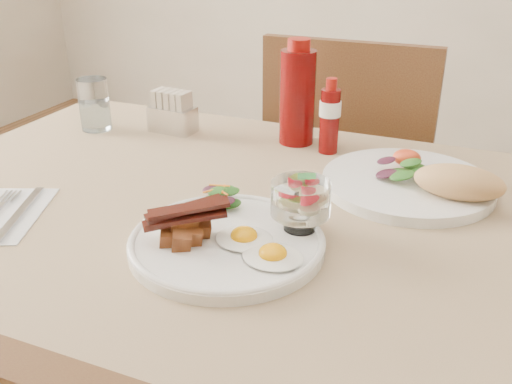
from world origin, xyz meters
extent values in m
cylinder|color=brown|center=(-0.59, 0.36, 0.35)|extent=(0.06, 0.06, 0.71)
cube|color=brown|center=(0.00, 0.00, 0.73)|extent=(1.30, 0.85, 0.04)
cube|color=tan|center=(0.00, 0.00, 0.75)|extent=(1.33, 0.88, 0.00)
cylinder|color=brown|center=(-0.18, 0.57, 0.23)|extent=(0.04, 0.04, 0.45)
cylinder|color=brown|center=(0.18, 0.57, 0.23)|extent=(0.04, 0.04, 0.45)
cylinder|color=brown|center=(-0.18, 0.93, 0.23)|extent=(0.04, 0.04, 0.45)
cylinder|color=brown|center=(0.18, 0.93, 0.23)|extent=(0.04, 0.04, 0.45)
cube|color=brown|center=(0.00, 0.75, 0.47)|extent=(0.42, 0.42, 0.03)
cube|color=brown|center=(0.00, 0.55, 0.70)|extent=(0.42, 0.03, 0.46)
cylinder|color=white|center=(0.00, -0.11, 0.76)|extent=(0.28, 0.28, 0.02)
ellipsoid|color=white|center=(0.08, -0.14, 0.77)|extent=(0.09, 0.09, 0.01)
ellipsoid|color=#FF9E05|center=(0.08, -0.14, 0.78)|extent=(0.04, 0.04, 0.02)
ellipsoid|color=white|center=(0.02, -0.11, 0.77)|extent=(0.09, 0.09, 0.01)
ellipsoid|color=#FF9E05|center=(0.02, -0.11, 0.78)|extent=(0.04, 0.04, 0.02)
cube|color=brown|center=(-0.06, -0.14, 0.78)|extent=(0.03, 0.03, 0.02)
cube|color=brown|center=(-0.04, -0.14, 0.78)|extent=(0.03, 0.03, 0.03)
cube|color=brown|center=(-0.07, -0.16, 0.78)|extent=(0.03, 0.03, 0.02)
cube|color=brown|center=(-0.04, -0.12, 0.78)|extent=(0.03, 0.03, 0.02)
cube|color=brown|center=(-0.05, -0.16, 0.78)|extent=(0.03, 0.03, 0.03)
cube|color=brown|center=(-0.08, -0.14, 0.78)|extent=(0.03, 0.03, 0.02)
cube|color=brown|center=(-0.05, -0.14, 0.80)|extent=(0.03, 0.03, 0.02)
cube|color=brown|center=(-0.06, -0.15, 0.80)|extent=(0.03, 0.03, 0.02)
cube|color=#48160C|center=(-0.06, -0.14, 0.80)|extent=(0.10, 0.09, 0.01)
cube|color=#48160C|center=(-0.05, -0.14, 0.81)|extent=(0.11, 0.08, 0.01)
cube|color=#48160C|center=(-0.06, -0.13, 0.81)|extent=(0.09, 0.10, 0.01)
cube|color=#48160C|center=(-0.05, -0.14, 0.82)|extent=(0.10, 0.09, 0.01)
ellipsoid|color=#184813|center=(-0.05, -0.03, 0.77)|extent=(0.04, 0.03, 0.01)
ellipsoid|color=#184813|center=(-0.04, -0.03, 0.78)|extent=(0.04, 0.03, 0.01)
ellipsoid|color=#351120|center=(-0.07, -0.02, 0.78)|extent=(0.03, 0.03, 0.01)
ellipsoid|color=#184813|center=(-0.05, -0.05, 0.78)|extent=(0.04, 0.03, 0.01)
ellipsoid|color=#184813|center=(-0.07, -0.04, 0.78)|extent=(0.04, 0.03, 0.01)
ellipsoid|color=#351120|center=(-0.04, -0.04, 0.79)|extent=(0.03, 0.03, 0.01)
ellipsoid|color=#184813|center=(-0.05, -0.01, 0.79)|extent=(0.04, 0.03, 0.01)
ellipsoid|color=#184813|center=(-0.04, -0.02, 0.79)|extent=(0.03, 0.03, 0.01)
ellipsoid|color=#351120|center=(-0.07, -0.03, 0.79)|extent=(0.03, 0.02, 0.01)
ellipsoid|color=#184813|center=(-0.05, -0.04, 0.80)|extent=(0.04, 0.03, 0.01)
cylinder|color=orange|center=(-0.05, -0.03, 0.80)|extent=(0.01, 0.03, 0.01)
cylinder|color=orange|center=(-0.06, -0.02, 0.80)|extent=(0.03, 0.01, 0.01)
cylinder|color=orange|center=(-0.05, -0.04, 0.80)|extent=(0.03, 0.02, 0.01)
cylinder|color=orange|center=(-0.06, -0.04, 0.80)|extent=(0.03, 0.03, 0.01)
cylinder|color=white|center=(0.08, -0.05, 0.77)|extent=(0.05, 0.05, 0.01)
cylinder|color=white|center=(0.08, -0.05, 0.79)|extent=(0.02, 0.02, 0.02)
cylinder|color=white|center=(0.08, -0.05, 0.82)|extent=(0.09, 0.09, 0.05)
cylinder|color=#FEF1B4|center=(0.07, -0.04, 0.81)|extent=(0.02, 0.02, 0.01)
cylinder|color=#FEF1B4|center=(0.10, -0.05, 0.81)|extent=(0.02, 0.02, 0.01)
cylinder|color=#FEF1B4|center=(0.09, -0.03, 0.82)|extent=(0.02, 0.02, 0.01)
cylinder|color=#A8CB3E|center=(0.08, -0.03, 0.83)|extent=(0.04, 0.04, 0.01)
cone|color=red|center=(0.09, -0.06, 0.83)|extent=(0.02, 0.02, 0.02)
cone|color=red|center=(0.07, -0.05, 0.84)|extent=(0.02, 0.02, 0.02)
cone|color=red|center=(0.09, -0.03, 0.84)|extent=(0.02, 0.02, 0.02)
ellipsoid|color=#308738|center=(0.09, -0.05, 0.85)|extent=(0.02, 0.01, 0.00)
ellipsoid|color=#308738|center=(0.10, -0.05, 0.85)|extent=(0.02, 0.01, 0.00)
cylinder|color=white|center=(0.20, 0.19, 0.76)|extent=(0.30, 0.30, 0.02)
ellipsoid|color=#184813|center=(0.18, 0.19, 0.78)|extent=(0.05, 0.03, 0.01)
ellipsoid|color=#184813|center=(0.21, 0.22, 0.78)|extent=(0.04, 0.03, 0.01)
ellipsoid|color=#351120|center=(0.17, 0.17, 0.78)|extent=(0.04, 0.03, 0.01)
ellipsoid|color=#184813|center=(0.19, 0.16, 0.79)|extent=(0.04, 0.03, 0.01)
ellipsoid|color=#184813|center=(0.22, 0.18, 0.79)|extent=(0.04, 0.03, 0.01)
ellipsoid|color=#351120|center=(0.16, 0.21, 0.79)|extent=(0.03, 0.02, 0.01)
ellipsoid|color=#184813|center=(0.20, 0.20, 0.80)|extent=(0.04, 0.03, 0.01)
ellipsoid|color=red|center=(0.19, 0.24, 0.79)|extent=(0.05, 0.04, 0.03)
ellipsoid|color=tan|center=(0.29, 0.15, 0.80)|extent=(0.14, 0.07, 0.06)
cylinder|color=#550404|center=(-0.05, 0.34, 0.85)|extent=(0.09, 0.09, 0.19)
cylinder|color=maroon|center=(-0.05, 0.34, 0.96)|extent=(0.05, 0.05, 0.02)
cylinder|color=#550404|center=(0.03, 0.31, 0.82)|extent=(0.05, 0.05, 0.13)
cylinder|color=white|center=(0.03, 0.31, 0.84)|extent=(0.06, 0.06, 0.03)
cylinder|color=maroon|center=(0.03, 0.31, 0.89)|extent=(0.03, 0.03, 0.02)
cube|color=silver|center=(-0.33, 0.30, 0.78)|extent=(0.10, 0.06, 0.06)
cube|color=tan|center=(-0.36, 0.30, 0.81)|extent=(0.02, 0.05, 0.06)
cube|color=tan|center=(-0.34, 0.30, 0.81)|extent=(0.02, 0.05, 0.06)
cube|color=tan|center=(-0.33, 0.30, 0.81)|extent=(0.02, 0.05, 0.06)
cube|color=tan|center=(-0.31, 0.29, 0.81)|extent=(0.02, 0.05, 0.06)
cube|color=tan|center=(-0.29, 0.29, 0.81)|extent=(0.02, 0.05, 0.06)
cylinder|color=white|center=(-0.49, 0.24, 0.81)|extent=(0.07, 0.07, 0.11)
cylinder|color=silver|center=(-0.49, 0.24, 0.79)|extent=(0.06, 0.06, 0.06)
cube|color=silver|center=(-0.37, -0.16, 0.75)|extent=(0.17, 0.22, 0.00)
cube|color=silver|center=(-0.35, -0.15, 0.76)|extent=(0.08, 0.17, 0.00)
cube|color=silver|center=(-0.42, -0.11, 0.76)|extent=(0.02, 0.04, 0.00)
cube|color=silver|center=(-0.41, -0.11, 0.76)|extent=(0.02, 0.04, 0.00)
cube|color=silver|center=(-0.40, -0.11, 0.76)|extent=(0.02, 0.04, 0.00)
cube|color=silver|center=(-0.40, -0.11, 0.76)|extent=(0.02, 0.04, 0.00)
camera|label=1|loc=(0.31, -0.74, 1.17)|focal=40.00mm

